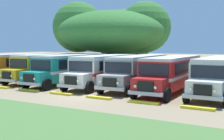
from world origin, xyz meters
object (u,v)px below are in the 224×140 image
object	(u,v)px
parked_bus_slot_2	(71,67)
parked_bus_slot_3	(105,68)
parked_bus_slot_4	(138,69)
broad_shade_tree	(115,32)
parked_bus_slot_6	(220,73)
parked_bus_slot_1	(49,66)
parked_bus_slot_5	(172,72)
parked_bus_slot_0	(22,65)

from	to	relation	value
parked_bus_slot_2	parked_bus_slot_3	world-z (taller)	same
parked_bus_slot_4	broad_shade_tree	xyz separation A→B (m)	(-8.18, 10.22, 3.92)
parked_bus_slot_4	parked_bus_slot_6	world-z (taller)	same
parked_bus_slot_3	parked_bus_slot_1	bearing A→B (deg)	-94.97
parked_bus_slot_2	parked_bus_slot_5	world-z (taller)	same
parked_bus_slot_4	parked_bus_slot_5	distance (m)	3.43
parked_bus_slot_2	parked_bus_slot_5	distance (m)	10.26
parked_bus_slot_0	parked_bus_slot_4	world-z (taller)	same
parked_bus_slot_5	parked_bus_slot_6	bearing A→B (deg)	95.24
parked_bus_slot_1	broad_shade_tree	bearing A→B (deg)	167.91
parked_bus_slot_2	broad_shade_tree	bearing A→B (deg)	-174.62
parked_bus_slot_0	broad_shade_tree	xyz separation A→B (m)	(5.55, 11.10, 3.92)
parked_bus_slot_3	parked_bus_slot_5	xyz separation A→B (m)	(6.61, -0.26, 0.00)
parked_bus_slot_0	parked_bus_slot_4	distance (m)	13.75
parked_bus_slot_1	parked_bus_slot_4	size ratio (longest dim) A/B	0.99
parked_bus_slot_2	parked_bus_slot_3	xyz separation A→B (m)	(3.64, 0.51, 0.00)
parked_bus_slot_4	broad_shade_tree	world-z (taller)	broad_shade_tree
parked_bus_slot_2	parked_bus_slot_6	world-z (taller)	same
parked_bus_slot_6	parked_bus_slot_2	bearing A→B (deg)	-87.29
parked_bus_slot_4	broad_shade_tree	bearing A→B (deg)	-144.78
parked_bus_slot_5	parked_bus_slot_1	bearing A→B (deg)	-92.62
parked_bus_slot_2	broad_shade_tree	size ratio (longest dim) A/B	0.72
parked_bus_slot_3	broad_shade_tree	size ratio (longest dim) A/B	0.73
parked_bus_slot_6	broad_shade_tree	world-z (taller)	broad_shade_tree
parked_bus_slot_5	broad_shade_tree	distance (m)	16.35
parked_bus_slot_0	parked_bus_slot_6	distance (m)	20.75
parked_bus_slot_3	parked_bus_slot_6	xyz separation A→B (m)	(10.26, 0.14, 0.00)
parked_bus_slot_6	parked_bus_slot_1	bearing A→B (deg)	-89.96
parked_bus_slot_1	parked_bus_slot_4	world-z (taller)	same
parked_bus_slot_2	parked_bus_slot_3	bearing A→B (deg)	96.86
parked_bus_slot_0	parked_bus_slot_5	bearing A→B (deg)	88.06
parked_bus_slot_3	broad_shade_tree	distance (m)	12.36
parked_bus_slot_0	broad_shade_tree	size ratio (longest dim) A/B	0.72
parked_bus_slot_1	parked_bus_slot_5	bearing A→B (deg)	87.50
parked_bus_slot_2	parked_bus_slot_4	bearing A→B (deg)	96.53
broad_shade_tree	parked_bus_slot_3	bearing A→B (deg)	-65.15
parked_bus_slot_5	broad_shade_tree	xyz separation A→B (m)	(-11.54, 10.90, 3.92)
parked_bus_slot_5	parked_bus_slot_4	bearing A→B (deg)	-102.39
parked_bus_slot_0	parked_bus_slot_2	xyz separation A→B (m)	(6.83, -0.05, 0.00)
parked_bus_slot_2	parked_bus_slot_6	distance (m)	13.92
parked_bus_slot_6	broad_shade_tree	bearing A→B (deg)	-124.63
parked_bus_slot_2	parked_bus_slot_3	size ratio (longest dim) A/B	0.99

